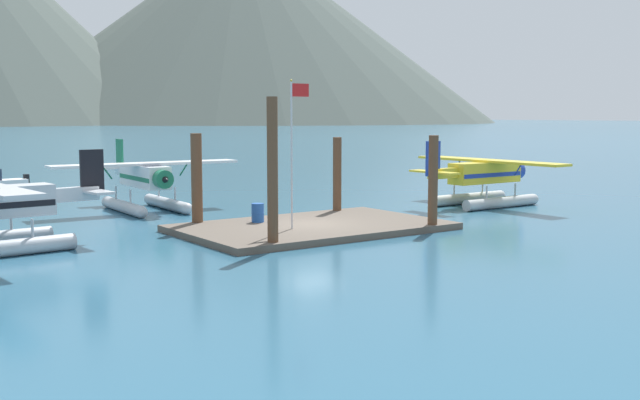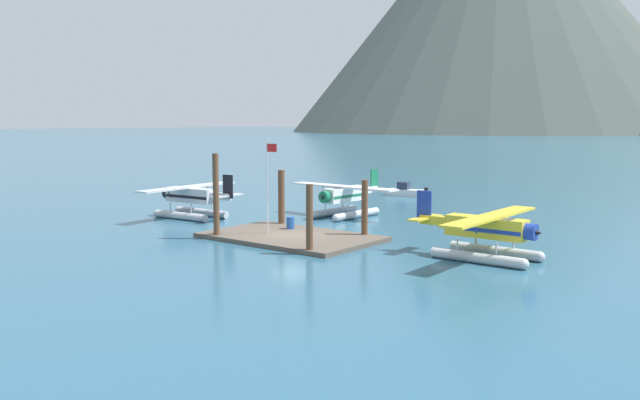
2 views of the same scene
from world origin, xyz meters
name	(u,v)px [view 2 (image 2 of 2)]	position (x,y,z in m)	size (l,w,h in m)	color
ground_plane	(291,239)	(0.00, 0.00, 0.00)	(1200.00, 1200.00, 0.00)	#285670
dock_platform	(291,237)	(0.00, 0.00, 0.15)	(11.85, 7.45, 0.30)	brown
piling_near_left	(216,196)	(-4.06, -3.22, 2.98)	(0.43, 0.43, 5.96)	brown
piling_near_right	(310,219)	(4.38, -3.32, 2.17)	(0.44, 0.44, 4.35)	brown
piling_far_left	(281,199)	(-4.03, 3.52, 2.21)	(0.51, 0.51, 4.42)	brown
piling_far_right	(365,209)	(3.88, 3.31, 2.06)	(0.45, 0.45, 4.11)	brown
flagpole	(269,177)	(-1.43, -0.72, 4.30)	(0.95, 0.10, 6.48)	silver
fuel_drum	(290,223)	(-1.73, 1.91, 0.74)	(0.62, 0.62, 0.88)	#1E4C99
mountain_ridge_east_peak	(499,1)	(-180.14, 442.76, 96.11)	(306.42, 306.42, 192.22)	#424C47
seaplane_white_bow_left	(345,198)	(-3.48, 11.06, 1.58)	(10.44, 7.98, 3.84)	#B7BABF
seaplane_silver_port_fwd	(191,199)	(-13.33, 2.43, 1.58)	(7.97, 10.48, 3.84)	#B7BABF
seaplane_yellow_stbd_fwd	(487,233)	(13.55, 1.96, 1.58)	(7.98, 10.41, 3.84)	#B7BABF
boat_white_open_north	(405,191)	(-7.82, 28.03, 0.49)	(4.85, 2.24, 1.50)	silver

